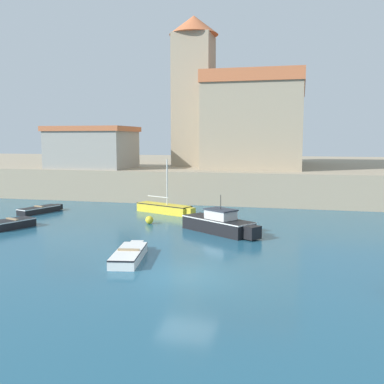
% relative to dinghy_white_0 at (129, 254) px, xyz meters
% --- Properties ---
extents(ground_plane, '(200.00, 200.00, 0.00)m').
position_rel_dinghy_white_0_xyz_m(ground_plane, '(3.45, -1.93, -0.27)').
color(ground_plane, '#235670').
extents(quay_seawall, '(120.00, 40.00, 2.97)m').
position_rel_dinghy_white_0_xyz_m(quay_seawall, '(3.45, 38.53, 1.21)').
color(quay_seawall, gray).
rests_on(quay_seawall, ground).
extents(dinghy_white_0, '(1.90, 4.41, 0.57)m').
position_rel_dinghy_white_0_xyz_m(dinghy_white_0, '(0.00, 0.00, 0.00)').
color(dinghy_white_0, white).
rests_on(dinghy_white_0, ground).
extents(dinghy_black_1, '(2.30, 3.53, 0.66)m').
position_rel_dinghy_white_0_xyz_m(dinghy_black_1, '(-10.60, 5.43, 0.04)').
color(dinghy_black_1, black).
rests_on(dinghy_black_1, ground).
extents(motorboat_black_2, '(5.50, 4.37, 2.43)m').
position_rel_dinghy_white_0_xyz_m(motorboat_black_2, '(3.22, 7.39, 0.31)').
color(motorboat_black_2, black).
rests_on(motorboat_black_2, ground).
extents(sailboat_yellow_3, '(5.34, 3.05, 4.33)m').
position_rel_dinghy_white_0_xyz_m(sailboat_yellow_3, '(-2.40, 13.77, 0.13)').
color(sailboat_yellow_3, yellow).
rests_on(sailboat_yellow_3, ground).
extents(dinghy_black_5, '(2.12, 4.05, 0.59)m').
position_rel_dinghy_white_0_xyz_m(dinghy_black_5, '(-12.24, 11.52, 0.01)').
color(dinghy_black_5, black).
rests_on(dinghy_black_5, ground).
extents(mooring_buoy, '(0.56, 0.56, 0.56)m').
position_rel_dinghy_white_0_xyz_m(mooring_buoy, '(-2.12, 9.16, 0.01)').
color(mooring_buoy, yellow).
rests_on(mooring_buoy, ground).
extents(church, '(14.29, 17.94, 15.95)m').
position_rel_dinghy_white_0_xyz_m(church, '(2.43, 29.90, 8.00)').
color(church, gray).
rests_on(church, quay_seawall).
extents(harbor_shed_mid_row, '(8.22, 6.42, 4.20)m').
position_rel_dinghy_white_0_xyz_m(harbor_shed_mid_row, '(-12.55, 21.84, 4.82)').
color(harbor_shed_mid_row, gray).
rests_on(harbor_shed_mid_row, quay_seawall).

